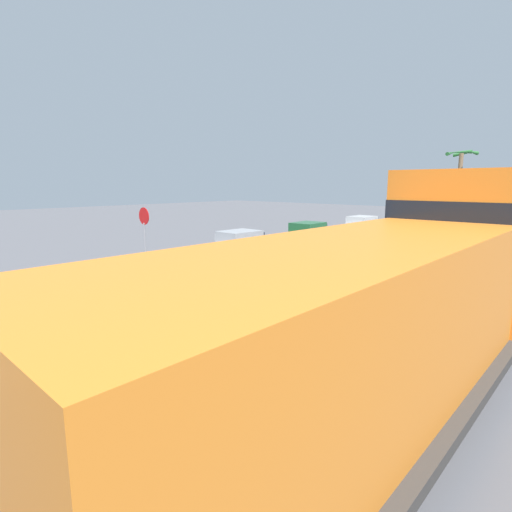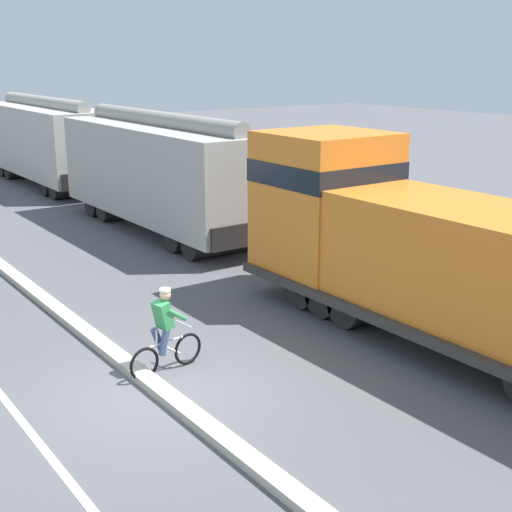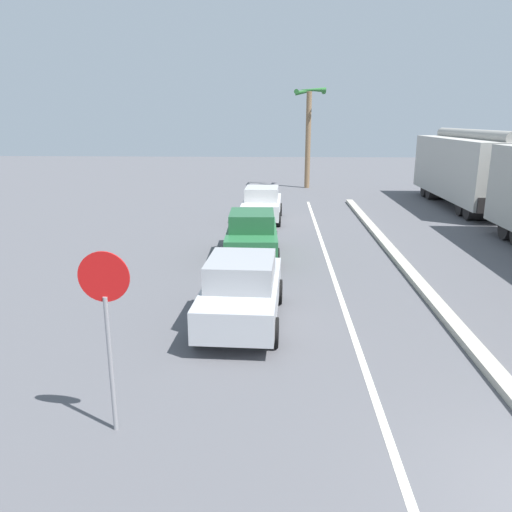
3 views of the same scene
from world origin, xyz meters
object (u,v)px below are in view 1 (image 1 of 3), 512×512
object	(u,v)px
parked_car_green	(309,236)
parked_car_white	(362,227)
locomotive	(403,302)
stop_sign	(144,227)
cyclist	(249,285)
parked_car_silver	(241,247)
palm_tree_near	(460,173)

from	to	relation	value
parked_car_green	parked_car_white	bearing A→B (deg)	88.85
locomotive	stop_sign	distance (m)	12.99
cyclist	stop_sign	size ratio (longest dim) A/B	0.60
parked_car_silver	parked_car_white	size ratio (longest dim) A/B	1.00
parked_car_silver	parked_car_white	distance (m)	12.34
parked_car_silver	stop_sign	xyz separation A→B (m)	(-1.66, -4.37, 1.21)
stop_sign	cyclist	bearing A→B (deg)	-6.95
parked_car_white	cyclist	world-z (taller)	cyclist
locomotive	parked_car_silver	size ratio (longest dim) A/B	2.73
stop_sign	palm_tree_near	size ratio (longest dim) A/B	0.42
parked_car_white	palm_tree_near	world-z (taller)	palm_tree_near
stop_sign	parked_car_green	bearing A→B (deg)	81.22
locomotive	stop_sign	bearing A→B (deg)	168.15
cyclist	stop_sign	xyz separation A→B (m)	(-7.17, 0.87, 1.21)
parked_car_green	parked_car_white	world-z (taller)	same
parked_car_green	cyclist	distance (m)	12.44
cyclist	palm_tree_near	bearing A→B (deg)	95.18
parked_car_white	parked_car_silver	bearing A→B (deg)	-90.24
parked_car_silver	parked_car_white	bearing A→B (deg)	89.76
parked_car_silver	locomotive	bearing A→B (deg)	-32.47
parked_car_green	cyclist	xyz separation A→B (m)	(5.58, -11.11, 0.00)
locomotive	palm_tree_near	distance (m)	32.58
cyclist	locomotive	bearing A→B (deg)	-17.92
locomotive	cyclist	xyz separation A→B (m)	(-5.54, 1.79, -0.98)
locomotive	parked_car_white	bearing A→B (deg)	119.58
parked_car_white	parked_car_green	bearing A→B (deg)	-91.15
parked_car_green	stop_sign	bearing A→B (deg)	-98.78
parked_car_silver	palm_tree_near	bearing A→B (deg)	83.38
parked_car_silver	cyclist	distance (m)	7.60
parked_car_silver	parked_car_green	bearing A→B (deg)	90.76
cyclist	palm_tree_near	xyz separation A→B (m)	(-2.68, 29.59, 3.97)
parked_car_white	stop_sign	xyz separation A→B (m)	(-1.71, -16.70, 1.21)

